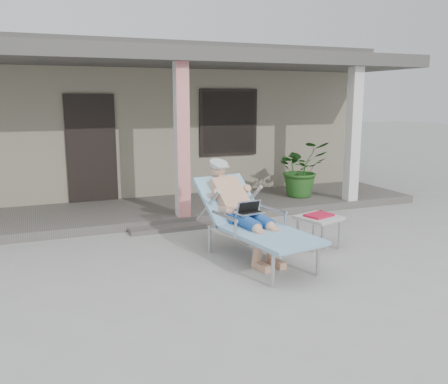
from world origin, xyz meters
name	(u,v)px	position (x,y,z in m)	size (l,w,h in m)	color
ground	(230,263)	(0.00, 0.00, 0.00)	(60.00, 60.00, 0.00)	#9E9E99
house	(132,118)	(0.00, 6.50, 1.67)	(10.40, 5.40, 3.30)	gray
porch_deck	(170,209)	(0.00, 3.00, 0.07)	(10.00, 2.00, 0.15)	#605B56
porch_overhang	(168,63)	(0.00, 2.95, 2.79)	(10.00, 2.30, 2.85)	silver
porch_step	(188,226)	(0.00, 1.85, 0.04)	(2.00, 0.30, 0.07)	#605B56
lounger	(247,197)	(0.31, 0.15, 0.86)	(1.15, 2.21, 1.39)	#B7B7BC
side_table	(319,219)	(1.49, 0.19, 0.42)	(0.69, 0.69, 0.50)	#B5B5B0
potted_palm	(301,169)	(2.79, 2.87, 0.73)	(1.04, 0.90, 1.16)	#26591E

